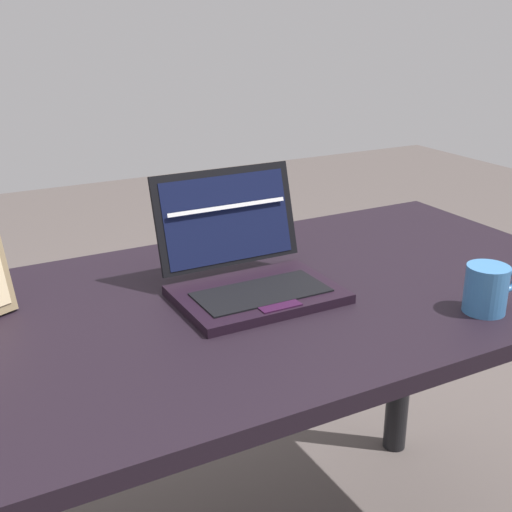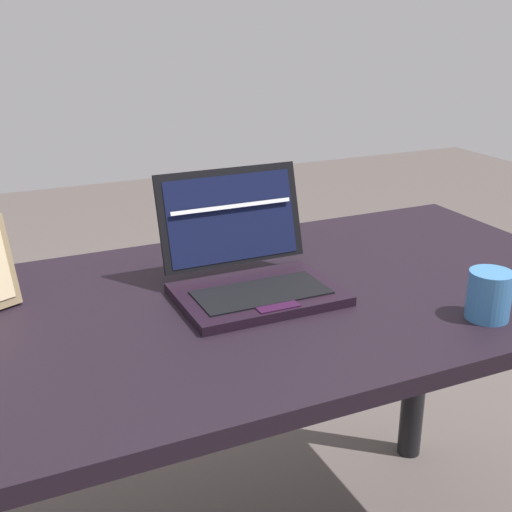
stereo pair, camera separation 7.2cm
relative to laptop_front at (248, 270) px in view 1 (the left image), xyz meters
The scene contains 3 objects.
desk 0.17m from the laptop_front, 131.70° to the right, with size 1.47×0.73×0.76m.
laptop_front is the anchor object (origin of this frame).
coffee_mug 0.43m from the laptop_front, 39.92° to the right, with size 0.11×0.08×0.09m.
Camera 1 is at (-0.52, -1.00, 1.26)m, focal length 46.63 mm.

